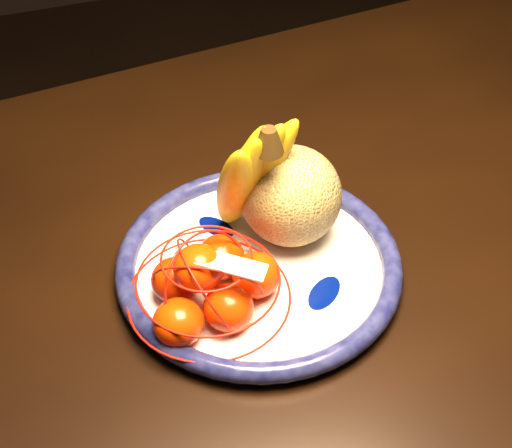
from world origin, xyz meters
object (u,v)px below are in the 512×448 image
object	(u,v)px
fruit_bowl	(259,266)
mandarin_bag	(210,285)
dining_table	(190,333)
banana_bunch	(246,174)
cantaloupe	(291,196)

from	to	relation	value
fruit_bowl	mandarin_bag	distance (m)	0.08
dining_table	mandarin_bag	bearing A→B (deg)	-73.77
dining_table	fruit_bowl	bearing A→B (deg)	-10.11
banana_bunch	dining_table	bearing A→B (deg)	-176.71
dining_table	fruit_bowl	xyz separation A→B (m)	(0.09, -0.01, 0.10)
dining_table	banana_bunch	xyz separation A→B (m)	(0.09, 0.05, 0.19)
dining_table	mandarin_bag	xyz separation A→B (m)	(0.02, -0.04, 0.13)
banana_bunch	fruit_bowl	bearing A→B (deg)	-117.41
dining_table	fruit_bowl	distance (m)	0.13
mandarin_bag	cantaloupe	bearing A→B (deg)	32.01
fruit_bowl	dining_table	bearing A→B (deg)	176.03
dining_table	banana_bunch	size ratio (longest dim) A/B	8.59
mandarin_bag	banana_bunch	bearing A→B (deg)	50.78
cantaloupe	banana_bunch	size ratio (longest dim) A/B	0.62
fruit_bowl	mandarin_bag	size ratio (longest dim) A/B	1.54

